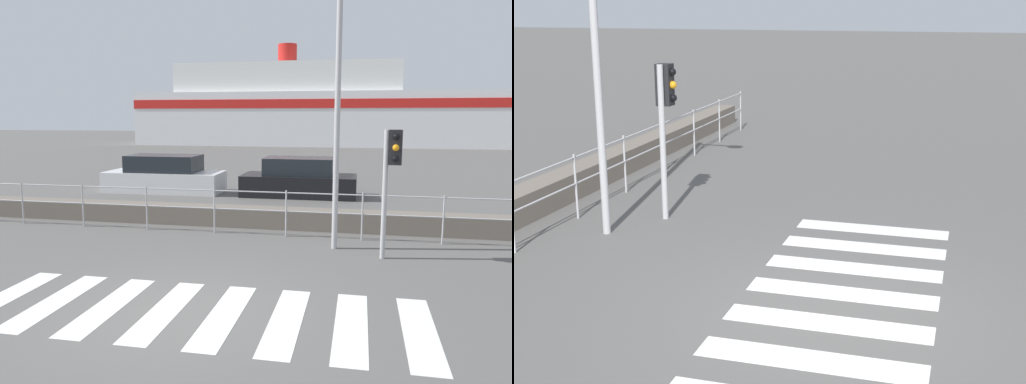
{
  "view_description": "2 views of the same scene",
  "coord_description": "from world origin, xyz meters",
  "views": [
    {
      "loc": [
        2.56,
        -6.6,
        2.85
      ],
      "look_at": [
        0.76,
        2.0,
        1.5
      ],
      "focal_mm": 35.0,
      "sensor_mm": 36.0,
      "label": 1
    },
    {
      "loc": [
        -7.55,
        -1.41,
        3.57
      ],
      "look_at": [
        0.91,
        1.0,
        1.2
      ],
      "focal_mm": 50.0,
      "sensor_mm": 36.0,
      "label": 2
    }
  ],
  "objects": [
    {
      "name": "crosswalk",
      "position": [
        0.26,
        0.0,
        0.0
      ],
      "size": [
        6.75,
        2.4,
        0.01
      ],
      "color": "silver",
      "rests_on": "ground_plane"
    },
    {
      "name": "ground_plane",
      "position": [
        0.0,
        0.0,
        0.0
      ],
      "size": [
        160.0,
        160.0,
        0.0
      ],
      "primitive_type": "plane",
      "color": "#565451"
    },
    {
      "name": "traffic_light_far",
      "position": [
        3.16,
        3.44,
        1.9
      ],
      "size": [
        0.34,
        0.32,
        2.58
      ],
      "color": "#B2B2B5",
      "rests_on": "ground_plane"
    }
  ]
}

